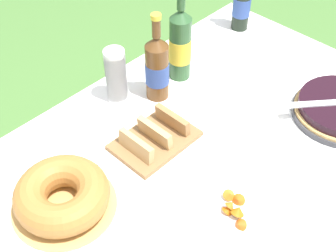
% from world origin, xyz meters
% --- Properties ---
extents(garden_table, '(1.61, 1.00, 0.72)m').
position_xyz_m(garden_table, '(0.00, 0.00, 0.66)').
color(garden_table, brown).
rests_on(garden_table, ground_plane).
extents(tablecloth, '(1.62, 1.01, 0.10)m').
position_xyz_m(tablecloth, '(0.00, 0.00, 0.71)').
color(tablecloth, white).
rests_on(tablecloth, garden_table).
extents(bundt_cake, '(0.29, 0.29, 0.10)m').
position_xyz_m(bundt_cake, '(-0.39, 0.14, 0.77)').
color(bundt_cake, tan).
rests_on(bundt_cake, tablecloth).
extents(cup_stack, '(0.07, 0.07, 0.20)m').
position_xyz_m(cup_stack, '(0.02, 0.38, 0.83)').
color(cup_stack, white).
rests_on(cup_stack, tablecloth).
extents(cider_bottle_green, '(0.08, 0.08, 0.36)m').
position_xyz_m(cider_bottle_green, '(0.26, 0.31, 0.86)').
color(cider_bottle_green, '#2D562D').
rests_on(cider_bottle_green, tablecloth).
extents(cider_bottle_amber, '(0.08, 0.08, 0.32)m').
position_xyz_m(cider_bottle_amber, '(0.13, 0.29, 0.85)').
color(cider_bottle_amber, brown).
rests_on(cider_bottle_amber, tablecloth).
extents(juice_bottle_red, '(0.07, 0.07, 0.32)m').
position_xyz_m(juice_bottle_red, '(0.67, 0.35, 0.85)').
color(juice_bottle_red, black).
rests_on(juice_bottle_red, tablecloth).
extents(snack_plate_near, '(0.20, 0.20, 0.06)m').
position_xyz_m(snack_plate_near, '(-0.09, -0.22, 0.74)').
color(snack_plate_near, white).
rests_on(snack_plate_near, tablecloth).
extents(bread_board, '(0.26, 0.18, 0.07)m').
position_xyz_m(bread_board, '(-0.04, 0.14, 0.75)').
color(bread_board, olive).
rests_on(bread_board, tablecloth).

